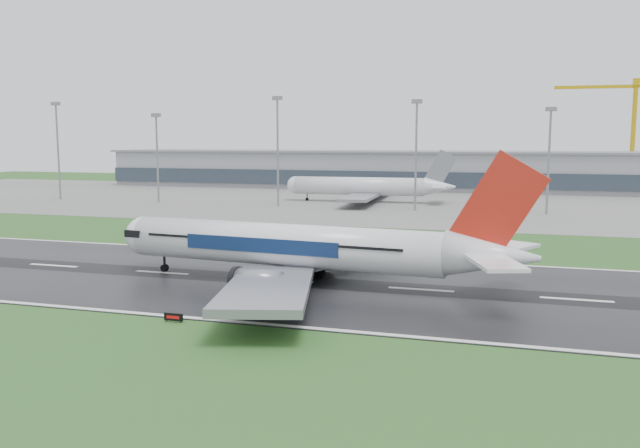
% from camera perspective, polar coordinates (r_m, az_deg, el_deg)
% --- Properties ---
extents(ground, '(520.00, 520.00, 0.00)m').
position_cam_1_polar(ground, '(103.41, -13.72, -4.23)').
color(ground, '#23501D').
rests_on(ground, ground).
extents(runway, '(400.00, 45.00, 0.10)m').
position_cam_1_polar(runway, '(103.40, -13.72, -4.20)').
color(runway, black).
rests_on(runway, ground).
extents(apron, '(400.00, 130.00, 0.08)m').
position_cam_1_polar(apron, '(219.44, 2.89, 2.09)').
color(apron, slate).
rests_on(apron, ground).
extents(terminal, '(240.00, 36.00, 15.00)m').
position_cam_1_polar(terminal, '(277.46, 5.83, 4.73)').
color(terminal, gray).
rests_on(terminal, ground).
extents(main_airliner, '(67.22, 64.54, 18.34)m').
position_cam_1_polar(main_airliner, '(90.99, -0.90, 0.32)').
color(main_airliner, white).
rests_on(main_airliner, runway).
extents(parked_airliner, '(58.93, 55.17, 16.67)m').
position_cam_1_polar(parked_airliner, '(213.38, 4.07, 4.18)').
color(parked_airliner, silver).
rests_on(parked_airliner, apron).
extents(tower_crane, '(45.24, 4.60, 44.56)m').
position_cam_1_polar(tower_crane, '(291.05, 25.86, 7.06)').
color(tower_crane, '#C1970A').
rests_on(tower_crane, ground).
extents(runway_sign, '(2.31, 0.67, 1.04)m').
position_cam_1_polar(runway_sign, '(75.90, -12.78, -8.05)').
color(runway_sign, black).
rests_on(runway_sign, ground).
extents(floodmast_0, '(0.64, 0.64, 31.96)m').
position_cam_1_polar(floodmast_0, '(239.30, -22.07, 5.82)').
color(floodmast_0, gray).
rests_on(floodmast_0, ground).
extents(floodmast_1, '(0.64, 0.64, 27.73)m').
position_cam_1_polar(floodmast_1, '(217.71, -14.13, 5.48)').
color(floodmast_1, gray).
rests_on(floodmast_1, ground).
extents(floodmast_2, '(0.64, 0.64, 32.40)m').
position_cam_1_polar(floodmast_2, '(199.71, -3.75, 6.19)').
color(floodmast_2, gray).
rests_on(floodmast_2, ground).
extents(floodmast_3, '(0.64, 0.64, 30.72)m').
position_cam_1_polar(floodmast_3, '(189.30, 8.45, 5.81)').
color(floodmast_3, gray).
rests_on(floodmast_3, ground).
extents(floodmast_4, '(0.64, 0.64, 28.09)m').
position_cam_1_polar(floodmast_4, '(187.70, 19.50, 5.05)').
color(floodmast_4, gray).
rests_on(floodmast_4, ground).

